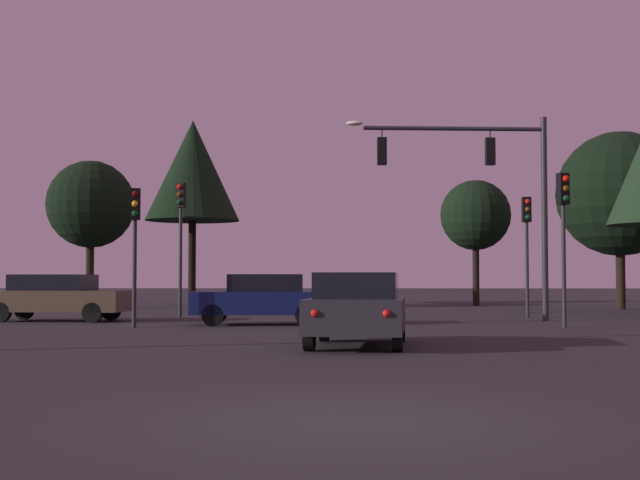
{
  "coord_description": "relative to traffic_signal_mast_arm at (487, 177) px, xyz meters",
  "views": [
    {
      "loc": [
        -0.11,
        -8.71,
        1.42
      ],
      "look_at": [
        -0.97,
        22.03,
        2.75
      ],
      "focal_mm": 48.92,
      "sensor_mm": 36.0,
      "label": 1
    }
  ],
  "objects": [
    {
      "name": "car_crossing_left",
      "position": [
        -7.19,
        -2.42,
        -3.94
      ],
      "size": [
        4.3,
        2.12,
        1.52
      ],
      "color": "#0F1947",
      "rests_on": "ground"
    },
    {
      "name": "ground_plane",
      "position": [
        -4.59,
        4.54,
        -4.73
      ],
      "size": [
        168.0,
        168.0,
        0.0
      ],
      "primitive_type": "plane",
      "color": "#262326",
      "rests_on": "ground"
    },
    {
      "name": "traffic_light_corner_right",
      "position": [
        1.81,
        2.47,
        -1.69
      ],
      "size": [
        0.32,
        0.36,
        4.29
      ],
      "color": "#232326",
      "rests_on": "ground"
    },
    {
      "name": "car_nearside_lane",
      "position": [
        -4.42,
        -10.61,
        -3.94
      ],
      "size": [
        2.23,
        4.23,
        1.52
      ],
      "color": "#232328",
      "rests_on": "ground"
    },
    {
      "name": "tree_right_cluster",
      "position": [
        1.94,
        15.38,
        -0.18
      ],
      "size": [
        3.55,
        3.55,
        6.35
      ],
      "color": "black",
      "rests_on": "ground"
    },
    {
      "name": "traffic_light_corner_left",
      "position": [
        -10.59,
        2.46,
        -1.33
      ],
      "size": [
        0.35,
        0.38,
        4.85
      ],
      "color": "#232326",
      "rests_on": "ground"
    },
    {
      "name": "tree_behind_sign",
      "position": [
        7.71,
        10.79,
        0.45
      ],
      "size": [
        5.62,
        5.62,
        8.01
      ],
      "color": "black",
      "rests_on": "ground"
    },
    {
      "name": "traffic_signal_mast_arm",
      "position": [
        0.0,
        0.0,
        0.0
      ],
      "size": [
        6.64,
        0.72,
        6.73
      ],
      "color": "#232326",
      "rests_on": "ground"
    },
    {
      "name": "car_crossing_right",
      "position": [
        -14.09,
        -0.47,
        -3.94
      ],
      "size": [
        4.8,
        2.23,
        1.52
      ],
      "color": "#473828",
      "rests_on": "ground"
    },
    {
      "name": "traffic_light_median",
      "position": [
        -10.65,
        -4.13,
        -1.91
      ],
      "size": [
        0.34,
        0.38,
        3.96
      ],
      "color": "#232326",
      "rests_on": "ground"
    },
    {
      "name": "tree_left_far",
      "position": [
        -16.25,
        10.59,
        0.01
      ],
      "size": [
        3.98,
        3.98,
        6.76
      ],
      "color": "black",
      "rests_on": "ground"
    },
    {
      "name": "traffic_light_far_side",
      "position": [
        1.53,
        -3.82,
        -1.63
      ],
      "size": [
        0.37,
        0.39,
        4.39
      ],
      "color": "#232326",
      "rests_on": "ground"
    },
    {
      "name": "tree_center_horizon",
      "position": [
        -12.56,
        16.12,
        2.23
      ],
      "size": [
        4.88,
        4.88,
        9.61
      ],
      "color": "black",
      "rests_on": "ground"
    }
  ]
}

